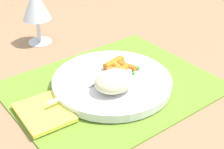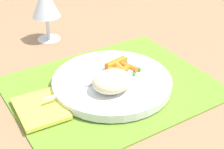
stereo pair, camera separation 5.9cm
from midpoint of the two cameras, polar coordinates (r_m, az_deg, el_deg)
The scene contains 9 objects.
ground_plane at distance 0.75m, azimuth 2.24°, elevation -2.27°, with size 2.40×2.40×0.00m, color #997551.
placemat at distance 0.75m, azimuth 2.25°, elevation -2.08°, with size 0.44×0.35×0.01m, color olive.
plate at distance 0.74m, azimuth 2.26°, elevation -1.31°, with size 0.26×0.26×0.02m, color white.
rice_mound at distance 0.69m, azimuth 2.47°, elevation -1.21°, with size 0.09×0.07×0.04m, color beige.
carrot_portion at distance 0.76m, azimuth 3.59°, elevation 1.11°, with size 0.07×0.08×0.02m.
pea_scatter at distance 0.76m, azimuth 3.74°, elevation 0.50°, with size 0.10×0.08×0.01m.
fork at distance 0.72m, azimuth 0.18°, elevation -1.25°, with size 0.21×0.02×0.01m.
wine_glass at distance 0.94m, azimuth -9.41°, elevation 11.81°, with size 0.08×0.08×0.15m.
napkin at distance 0.68m, azimuth -9.65°, elevation -5.64°, with size 0.09×0.11×0.01m, color #EAE54C.
Camera 2 is at (-0.33, -0.53, 0.42)m, focal length 54.19 mm.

